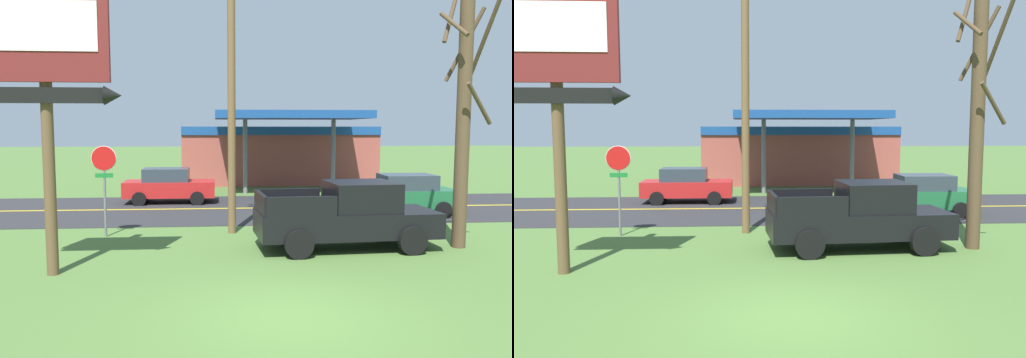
# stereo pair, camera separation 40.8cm
# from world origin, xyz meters

# --- Properties ---
(ground_plane) EXTENTS (180.00, 180.00, 0.00)m
(ground_plane) POSITION_xyz_m (0.00, 0.00, 0.00)
(ground_plane) COLOR #4C7033
(road_asphalt) EXTENTS (140.00, 8.00, 0.02)m
(road_asphalt) POSITION_xyz_m (0.00, 13.00, 0.01)
(road_asphalt) COLOR #2B2B2D
(road_asphalt) RESTS_ON ground
(road_centre_line) EXTENTS (126.00, 0.20, 0.01)m
(road_centre_line) POSITION_xyz_m (0.00, 13.00, 0.02)
(road_centre_line) COLOR gold
(road_centre_line) RESTS_ON road_asphalt
(motel_sign) EXTENTS (3.28, 0.54, 6.87)m
(motel_sign) POSITION_xyz_m (-5.21, 3.11, 4.80)
(motel_sign) COLOR brown
(motel_sign) RESTS_ON ground
(stop_sign) EXTENTS (0.80, 0.08, 2.95)m
(stop_sign) POSITION_xyz_m (-4.93, 7.55, 2.03)
(stop_sign) COLOR slate
(stop_sign) RESTS_ON ground
(utility_pole) EXTENTS (1.85, 0.26, 9.93)m
(utility_pole) POSITION_xyz_m (-0.82, 7.83, 5.27)
(utility_pole) COLOR brown
(utility_pole) RESTS_ON ground
(bare_tree) EXTENTS (1.47, 1.50, 7.77)m
(bare_tree) POSITION_xyz_m (5.81, 5.25, 3.89)
(bare_tree) COLOR brown
(bare_tree) RESTS_ON ground
(gas_station) EXTENTS (12.00, 11.50, 4.40)m
(gas_station) POSITION_xyz_m (2.63, 23.99, 1.94)
(gas_station) COLOR #A84C42
(gas_station) RESTS_ON ground
(pickup_black_parked_on_lawn) EXTENTS (5.31, 2.48, 1.96)m
(pickup_black_parked_on_lawn) POSITION_xyz_m (2.48, 5.35, 0.96)
(pickup_black_parked_on_lawn) COLOR black
(pickup_black_parked_on_lawn) RESTS_ON ground
(car_green_near_lane) EXTENTS (4.20, 2.00, 1.64)m
(car_green_near_lane) POSITION_xyz_m (6.28, 11.00, 0.83)
(car_green_near_lane) COLOR #1E6038
(car_green_near_lane) RESTS_ON ground
(car_red_mid_lane) EXTENTS (4.20, 2.00, 1.64)m
(car_red_mid_lane) POSITION_xyz_m (-3.56, 15.00, 0.83)
(car_red_mid_lane) COLOR red
(car_red_mid_lane) RESTS_ON ground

